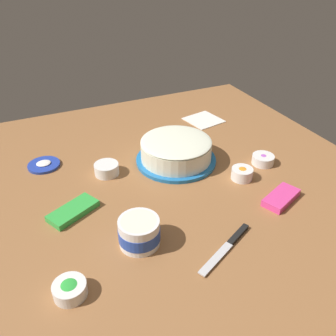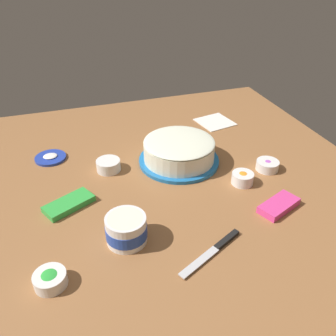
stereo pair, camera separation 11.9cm
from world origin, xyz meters
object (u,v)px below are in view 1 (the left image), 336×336
spreading_knife (229,244)px  paper_napkin (204,120)px  frosting_tub (139,232)px  sprinkle_bowl_orange (242,173)px  candy_box_upper (281,198)px  frosting_tub_lid (44,165)px  sprinkle_bowl_blue (107,169)px  candy_box_lower (73,211)px  frosted_cake (176,151)px  sprinkle_bowl_green (70,289)px  sprinkle_bowl_rainbow (263,159)px

spreading_knife → paper_napkin: spreading_knife is taller
frosting_tub → sprinkle_bowl_orange: size_ratio=1.55×
spreading_knife → candy_box_upper: bearing=-158.8°
frosting_tub → frosting_tub_lid: size_ratio=0.99×
sprinkle_bowl_blue → candy_box_upper: 0.62m
candy_box_lower → candy_box_upper: (-0.64, 0.22, 0.00)m
sprinkle_bowl_orange → candy_box_lower: bearing=-5.5°
frosted_cake → sprinkle_bowl_blue: frosted_cake is taller
sprinkle_bowl_orange → paper_napkin: bearing=-103.4°
candy_box_lower → paper_napkin: candy_box_lower is taller
frosted_cake → sprinkle_bowl_orange: (-0.16, 0.20, -0.02)m
frosted_cake → candy_box_lower: (0.43, 0.15, -0.04)m
sprinkle_bowl_orange → candy_box_lower: size_ratio=0.48×
frosted_cake → sprinkle_bowl_orange: frosted_cake is taller
candy_box_upper → paper_napkin: (-0.07, -0.64, -0.01)m
frosting_tub_lid → paper_napkin: 0.76m
sprinkle_bowl_green → candy_box_lower: 0.31m
sprinkle_bowl_green → sprinkle_bowl_rainbow: bearing=-159.7°
frosting_tub_lid → paper_napkin: bearing=-172.4°
frosting_tub → paper_napkin: (-0.56, -0.63, -0.04)m
sprinkle_bowl_blue → paper_napkin: bearing=-155.4°
frosting_tub → candy_box_upper: bearing=178.7°
frosting_tub → sprinkle_bowl_green: bearing=23.4°
frosting_tub_lid → sprinkle_bowl_blue: 0.25m
frosting_tub → candy_box_upper: (-0.49, 0.01, -0.03)m
sprinkle_bowl_green → spreading_knife: bearing=177.2°
candy_box_lower → spreading_knife: bearing=112.3°
frosting_tub → sprinkle_bowl_green: size_ratio=1.43×
sprinkle_bowl_orange → sprinkle_bowl_green: size_ratio=0.92×
sprinkle_bowl_rainbow → paper_napkin: bearing=-87.8°
paper_napkin → sprinkle_bowl_blue: bearing=24.6°
frosting_tub_lid → spreading_knife: size_ratio=0.54×
spreading_knife → sprinkle_bowl_blue: bearing=-66.9°
frosted_cake → sprinkle_bowl_rainbow: 0.33m
sprinkle_bowl_orange → candy_box_upper: (-0.04, 0.16, -0.01)m
frosting_tub → sprinkle_bowl_rainbow: bearing=-160.9°
sprinkle_bowl_blue → candy_box_lower: 0.24m
sprinkle_bowl_blue → candy_box_upper: bearing=140.6°
frosting_tub_lid → sprinkle_bowl_orange: sprinkle_bowl_orange is taller
sprinkle_bowl_blue → paper_napkin: sprinkle_bowl_blue is taller
candy_box_upper → sprinkle_bowl_blue: bearing=-61.7°
frosting_tub → candy_box_upper: frosting_tub is taller
frosting_tub → frosting_tub_lid: 0.56m
frosting_tub_lid → sprinkle_bowl_rainbow: (-0.76, 0.33, 0.01)m
spreading_knife → candy_box_lower: size_ratio=1.40×
sprinkle_bowl_rainbow → paper_napkin: 0.43m
frosting_tub_lid → frosting_tub: bearing=109.5°
sprinkle_bowl_green → frosted_cake: bearing=-138.1°
frosted_cake → sprinkle_bowl_blue: 0.27m
frosting_tub → paper_napkin: 0.84m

